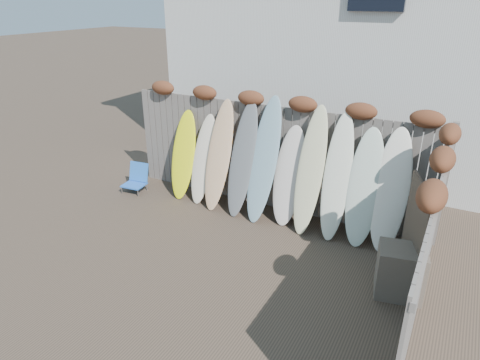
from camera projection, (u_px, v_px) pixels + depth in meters
The scene contains 17 objects.
ground at pixel (203, 267), 6.53m from camera, with size 80.00×80.00×0.00m, color #493A2D.
back_fence at pixel (273, 149), 7.96m from camera, with size 6.05×0.28×2.24m.
right_fence at pixel (428, 246), 4.97m from camera, with size 0.28×4.40×2.24m.
house at pixel (363, 23), 10.28m from camera, with size 8.50×5.50×6.33m.
beach_chair at pixel (136, 178), 9.01m from camera, with size 0.49×0.51×0.58m.
wooden_crate at pixel (400, 272), 5.83m from camera, with size 0.62×0.51×0.72m, color brown.
lattice_panel at pixel (414, 236), 5.89m from camera, with size 0.04×1.03×1.55m, color #453D2A.
surfboard_0 at pixel (183, 155), 8.58m from camera, with size 0.51×0.07×1.81m, color #FBFF11.
surfboard_1 at pixel (203, 159), 8.36m from camera, with size 0.48×0.07×1.79m, color #FDECCF.
surfboard_2 at pixel (219, 156), 8.08m from camera, with size 0.51×0.07×2.15m, color #FFB681.
surfboard_3 at pixel (242, 160), 7.84m from camera, with size 0.49×0.07×2.18m, color slate.
surfboard_4 at pixel (264, 160), 7.62m from camera, with size 0.53×0.07×2.32m, color #83AABA.
surfboard_5 at pixel (289, 176), 7.57m from camera, with size 0.55×0.07×1.81m, color silver.
surfboard_6 at pixel (310, 171), 7.26m from camera, with size 0.46×0.07×2.25m, color beige.
surfboard_7 at pixel (337, 177), 7.09m from camera, with size 0.45×0.07×2.17m, color white.
surfboard_8 at pixel (364, 188), 6.92m from camera, with size 0.54×0.07×1.98m, color silver.
surfboard_9 at pixel (391, 191), 6.76m from camera, with size 0.55×0.07×2.03m, color white.
Camera 1 is at (3.09, -4.53, 3.83)m, focal length 32.00 mm.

